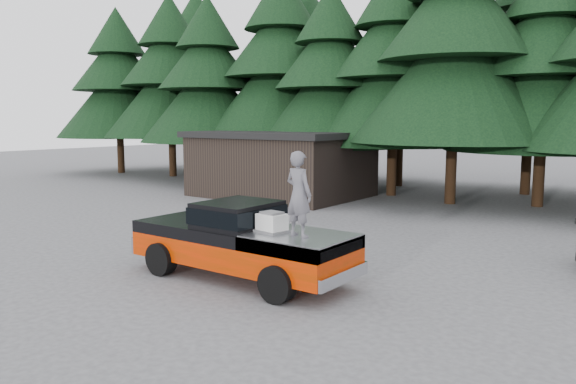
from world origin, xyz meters
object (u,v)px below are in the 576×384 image
Objects in this scene: air_compressor at (272,224)px; man_on_bed at (299,194)px; utility_building at (281,163)px; pickup_truck at (241,252)px.

man_on_bed is (0.77, -0.02, 0.75)m from air_compressor.
utility_building is at bearing 134.97° from air_compressor.
man_on_bed is at bearing 7.58° from air_compressor.
air_compressor is 15.92m from utility_building.
air_compressor is 1.07m from man_on_bed.
utility_building is (-8.31, 12.67, 1.00)m from pickup_truck.
utility_building is at bearing 123.26° from pickup_truck.
pickup_truck is 15.18m from utility_building.
man_on_bed is (1.87, -0.19, 1.62)m from pickup_truck.
air_compressor is at bearing -9.02° from pickup_truck.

